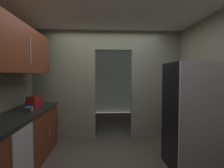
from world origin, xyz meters
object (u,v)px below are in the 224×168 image
Objects in this scene: book_stack at (29,109)px; dishwasher at (24,161)px; refrigerator at (195,116)px; boombox at (34,101)px.

dishwasher is at bearing -72.85° from book_stack.
refrigerator is 2.84m from boombox.
refrigerator is at bearing 10.82° from dishwasher.
refrigerator is 4.26× the size of boombox.
boombox is at bearing 103.83° from dishwasher.
boombox reaches higher than book_stack.
book_stack is (-0.23, 0.75, 0.52)m from dishwasher.
book_stack is (0.05, -0.39, -0.07)m from boombox.
dishwasher is 5.04× the size of book_stack.
refrigerator is at bearing -5.72° from book_stack.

